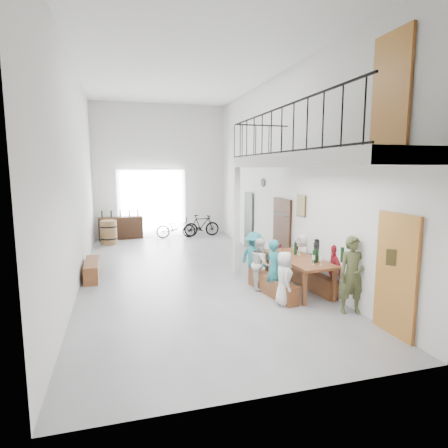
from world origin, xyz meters
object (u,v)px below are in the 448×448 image
object	(u,v)px
side_bench	(92,269)
host_standing	(352,275)
oak_barrel	(109,232)
serving_counter	(121,228)
bench_inner	(272,286)
tasting_table	(298,261)
bicycle_near	(176,228)

from	to	relation	value
side_bench	host_standing	distance (m)	6.48
oak_barrel	side_bench	bearing A→B (deg)	-94.33
side_bench	serving_counter	xyz separation A→B (m)	(0.79, 5.54, 0.23)
side_bench	serving_counter	distance (m)	5.60
oak_barrel	bench_inner	bearing A→B (deg)	-62.38
tasting_table	oak_barrel	bearing A→B (deg)	119.16
serving_counter	host_standing	distance (m)	10.44
tasting_table	bench_inner	distance (m)	0.86
oak_barrel	bicycle_near	xyz separation A→B (m)	(2.65, 0.63, -0.03)
tasting_table	oak_barrel	size ratio (longest dim) A/B	2.36
serving_counter	host_standing	world-z (taller)	host_standing
tasting_table	bicycle_near	world-z (taller)	bicycle_near
serving_counter	bicycle_near	distance (m)	2.24
host_standing	serving_counter	bearing A→B (deg)	125.27
host_standing	oak_barrel	bearing A→B (deg)	130.28
bench_inner	serving_counter	xyz separation A→B (m)	(-3.22, 8.07, 0.25)
serving_counter	tasting_table	bearing A→B (deg)	-71.16
tasting_table	side_bench	xyz separation A→B (m)	(-4.70, 2.44, -0.49)
oak_barrel	bicycle_near	bearing A→B (deg)	13.44
tasting_table	side_bench	size ratio (longest dim) A/B	1.38
tasting_table	oak_barrel	world-z (taller)	oak_barrel
tasting_table	serving_counter	world-z (taller)	serving_counter
bench_inner	side_bench	xyz separation A→B (m)	(-4.01, 2.53, 0.02)
side_bench	bench_inner	bearing A→B (deg)	-32.23
oak_barrel	serving_counter	distance (m)	1.15
tasting_table	host_standing	size ratio (longest dim) A/B	1.40
tasting_table	bicycle_near	xyz separation A→B (m)	(-1.71, 7.56, -0.28)
oak_barrel	serving_counter	bearing A→B (deg)	66.71
bench_inner	host_standing	distance (m)	1.88
bicycle_near	serving_counter	bearing A→B (deg)	82.82
tasting_table	host_standing	bearing A→B (deg)	-78.48
serving_counter	oak_barrel	bearing A→B (deg)	-120.54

